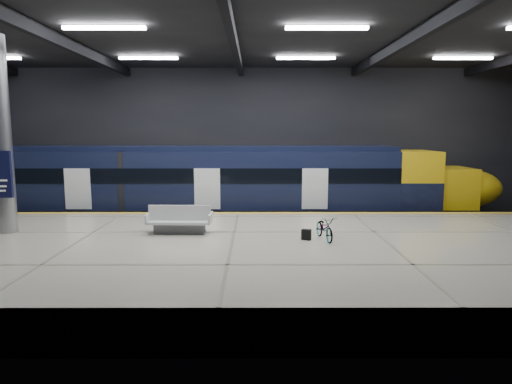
{
  "coord_description": "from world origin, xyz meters",
  "views": [
    {
      "loc": [
        0.75,
        -16.87,
        4.67
      ],
      "look_at": [
        0.78,
        1.5,
        2.2
      ],
      "focal_mm": 32.0,
      "sensor_mm": 36.0,
      "label": 1
    }
  ],
  "objects": [
    {
      "name": "ground",
      "position": [
        0.0,
        0.0,
        0.0
      ],
      "size": [
        30.0,
        30.0,
        0.0
      ],
      "primitive_type": "plane",
      "color": "black",
      "rests_on": "ground"
    },
    {
      "name": "room_shell",
      "position": [
        -0.0,
        0.0,
        5.72
      ],
      "size": [
        30.1,
        16.1,
        8.05
      ],
      "color": "black",
      "rests_on": "ground"
    },
    {
      "name": "platform",
      "position": [
        0.0,
        -2.5,
        0.55
      ],
      "size": [
        30.0,
        11.0,
        1.1
      ],
      "primitive_type": "cube",
      "color": "beige",
      "rests_on": "ground"
    },
    {
      "name": "safety_strip",
      "position": [
        0.0,
        2.75,
        1.11
      ],
      "size": [
        30.0,
        0.4,
        0.01
      ],
      "primitive_type": "cube",
      "color": "gold",
      "rests_on": "platform"
    },
    {
      "name": "rails",
      "position": [
        0.0,
        5.5,
        0.08
      ],
      "size": [
        30.0,
        1.52,
        0.16
      ],
      "color": "gray",
      "rests_on": "ground"
    },
    {
      "name": "train",
      "position": [
        -2.69,
        5.5,
        2.06
      ],
      "size": [
        29.4,
        2.84,
        3.79
      ],
      "color": "black",
      "rests_on": "ground"
    },
    {
      "name": "bench",
      "position": [
        -1.9,
        -1.15,
        1.45
      ],
      "size": [
        2.27,
        0.99,
        0.99
      ],
      "rotation": [
        0.0,
        0.0,
        -0.03
      ],
      "color": "#595B60",
      "rests_on": "platform"
    },
    {
      "name": "bicycle",
      "position": [
        3.03,
        -2.17,
        1.5
      ],
      "size": [
        0.8,
        1.58,
        0.79
      ],
      "primitive_type": "imported",
      "rotation": [
        0.0,
        0.0,
        0.19
      ],
      "color": "#99999E",
      "rests_on": "platform"
    },
    {
      "name": "pannier_bag",
      "position": [
        2.43,
        -2.17,
        1.28
      ],
      "size": [
        0.35,
        0.29,
        0.35
      ],
      "primitive_type": "cube",
      "rotation": [
        0.0,
        0.0,
        -0.42
      ],
      "color": "black",
      "rests_on": "platform"
    },
    {
      "name": "info_column",
      "position": [
        -8.0,
        -1.03,
        4.46
      ],
      "size": [
        0.9,
        0.78,
        6.9
      ],
      "color": "#9EA0A5",
      "rests_on": "platform"
    }
  ]
}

